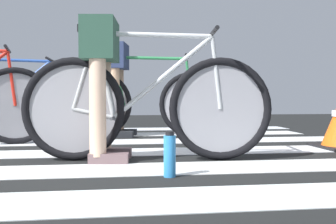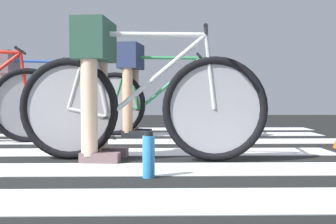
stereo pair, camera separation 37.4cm
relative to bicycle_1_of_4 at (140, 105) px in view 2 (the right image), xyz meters
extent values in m
cube|color=black|center=(-0.51, -0.15, -0.40)|extent=(18.00, 14.00, 0.02)
cube|color=silver|center=(-0.36, -1.10, -0.38)|extent=(5.20, 0.44, 0.00)
cube|color=silver|center=(-0.60, -0.35, -0.38)|extent=(5.20, 0.44, 0.00)
cube|color=silver|center=(-0.57, 0.42, -0.38)|extent=(5.20, 0.44, 0.00)
cube|color=silver|center=(-0.44, 1.17, -0.38)|extent=(5.20, 0.44, 0.00)
cube|color=silver|center=(-0.60, 1.93, -0.38)|extent=(5.20, 0.44, 0.00)
cube|color=silver|center=(-0.43, 2.68, -0.38)|extent=(5.20, 0.44, 0.00)
torus|color=black|center=(-0.50, 0.06, -0.03)|extent=(0.72, 0.14, 0.72)
torus|color=black|center=(0.51, -0.06, -0.03)|extent=(0.72, 0.14, 0.72)
cylinder|color=gray|center=(-0.50, 0.06, -0.03)|extent=(0.60, 0.08, 0.61)
cylinder|color=gray|center=(0.51, -0.06, -0.03)|extent=(0.60, 0.08, 0.61)
cylinder|color=#B5BABD|center=(0.05, -0.01, 0.48)|extent=(0.80, 0.13, 0.05)
cylinder|color=#B5BABD|center=(0.11, -0.01, 0.19)|extent=(0.70, 0.12, 0.59)
cylinder|color=#B5BABD|center=(-0.28, 0.03, 0.20)|extent=(0.16, 0.05, 0.59)
cylinder|color=#B5BABD|center=(-0.36, 0.04, -0.06)|extent=(0.29, 0.06, 0.09)
cylinder|color=#B5BABD|center=(-0.42, 0.05, 0.23)|extent=(0.19, 0.05, 0.53)
cylinder|color=#B5BABD|center=(0.48, -0.06, 0.22)|extent=(0.09, 0.04, 0.50)
cube|color=black|center=(-0.34, 0.04, 0.52)|extent=(0.25, 0.12, 0.05)
cylinder|color=black|center=(0.45, -0.05, 0.49)|extent=(0.09, 0.52, 0.03)
cylinder|color=#4C4C51|center=(-0.22, 0.03, -0.09)|extent=(0.06, 0.34, 0.02)
cylinder|color=beige|center=(-0.30, 0.18, 0.10)|extent=(0.11, 0.11, 0.88)
cylinder|color=beige|center=(-0.33, -0.10, 0.10)|extent=(0.11, 0.11, 0.88)
cube|color=#264738|center=(-0.31, 0.04, 0.44)|extent=(0.27, 0.43, 0.28)
cube|color=#6E5558|center=(-0.23, 0.17, -0.35)|extent=(0.27, 0.13, 0.07)
cube|color=#6E5558|center=(-0.26, -0.11, -0.35)|extent=(0.27, 0.13, 0.07)
torus|color=black|center=(-1.12, 1.11, -0.03)|extent=(0.72, 0.17, 0.72)
cylinder|color=gray|center=(-1.12, 1.11, -0.03)|extent=(0.60, 0.11, 0.61)
cylinder|color=red|center=(-1.15, 1.11, 0.22)|extent=(0.09, 0.04, 0.50)
cylinder|color=black|center=(-1.18, 1.10, 0.49)|extent=(0.11, 0.52, 0.03)
torus|color=black|center=(-0.37, 1.78, -0.03)|extent=(0.71, 0.19, 0.72)
torus|color=black|center=(0.63, 1.59, -0.03)|extent=(0.71, 0.19, 0.72)
cylinder|color=gray|center=(-0.37, 1.78, -0.03)|extent=(0.60, 0.12, 0.61)
cylinder|color=gray|center=(0.63, 1.59, -0.03)|extent=(0.60, 0.12, 0.61)
cylinder|color=#2A7E48|center=(0.18, 1.68, 0.48)|extent=(0.79, 0.18, 0.05)
cylinder|color=#2A7E48|center=(0.24, 1.67, 0.19)|extent=(0.70, 0.16, 0.59)
cylinder|color=#2A7E48|center=(-0.15, 1.74, 0.20)|extent=(0.16, 0.06, 0.59)
cylinder|color=#2A7E48|center=(-0.23, 1.76, -0.06)|extent=(0.29, 0.08, 0.09)
cylinder|color=#2A7E48|center=(-0.29, 1.77, 0.23)|extent=(0.19, 0.06, 0.53)
cylinder|color=#2A7E48|center=(0.60, 1.60, 0.22)|extent=(0.09, 0.04, 0.50)
cube|color=black|center=(-0.21, 1.75, 0.52)|extent=(0.25, 0.13, 0.05)
cylinder|color=black|center=(0.57, 1.60, 0.49)|extent=(0.12, 0.52, 0.03)
cylinder|color=#4C4C51|center=(-0.09, 1.73, -0.09)|extent=(0.08, 0.34, 0.02)
cylinder|color=tan|center=(-0.16, 1.88, 0.13)|extent=(0.11, 0.11, 0.94)
cylinder|color=tan|center=(-0.21, 1.61, 0.13)|extent=(0.11, 0.11, 0.94)
cube|color=navy|center=(-0.18, 1.75, 0.50)|extent=(0.29, 0.44, 0.28)
cube|color=black|center=(-0.09, 1.87, -0.35)|extent=(0.27, 0.15, 0.07)
cube|color=black|center=(-0.14, 1.60, -0.35)|extent=(0.27, 0.15, 0.07)
torus|color=black|center=(-0.90, 2.16, -0.03)|extent=(0.72, 0.07, 0.72)
cylinder|color=gray|center=(-0.90, 2.16, -0.03)|extent=(0.61, 0.02, 0.61)
cylinder|color=#2B52A9|center=(-1.36, 2.16, 0.48)|extent=(0.80, 0.05, 0.05)
cylinder|color=#2B52A9|center=(-1.30, 2.16, 0.19)|extent=(0.70, 0.05, 0.59)
cylinder|color=#2B52A9|center=(-1.69, 2.17, 0.20)|extent=(0.15, 0.04, 0.59)
cylinder|color=#2B52A9|center=(-1.77, 2.17, -0.06)|extent=(0.29, 0.03, 0.09)
cylinder|color=#2B52A9|center=(-0.93, 2.16, 0.22)|extent=(0.09, 0.03, 0.50)
cube|color=black|center=(-1.75, 2.17, 0.52)|extent=(0.24, 0.09, 0.05)
cylinder|color=black|center=(-0.96, 2.16, 0.49)|extent=(0.04, 0.52, 0.03)
cylinder|color=#4C4C51|center=(-1.63, 2.17, -0.09)|extent=(0.03, 0.34, 0.02)
cylinder|color=tan|center=(-1.72, 2.31, 0.11)|extent=(0.11, 0.11, 0.90)
cylinder|color=tan|center=(-1.73, 2.03, 0.11)|extent=(0.11, 0.11, 0.90)
cube|color=#6D5963|center=(-1.72, 2.17, 0.47)|extent=(0.23, 0.41, 0.28)
cube|color=black|center=(-1.65, 2.31, -0.35)|extent=(0.26, 0.10, 0.07)
cube|color=black|center=(-1.66, 2.03, -0.35)|extent=(0.26, 0.10, 0.07)
cylinder|color=#3290DD|center=(0.08, -0.60, -0.27)|extent=(0.07, 0.07, 0.23)
cylinder|color=black|center=(0.08, -0.60, -0.14)|extent=(0.05, 0.05, 0.02)
camera|label=1|loc=(-0.24, -2.82, 0.06)|focal=43.61mm
camera|label=2|loc=(0.14, -2.82, 0.06)|focal=43.61mm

